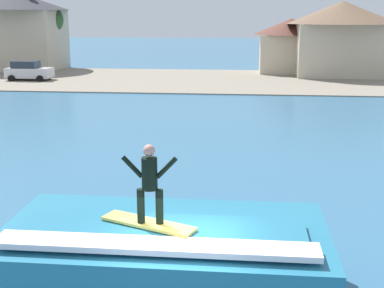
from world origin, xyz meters
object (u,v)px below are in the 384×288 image
(wave_crest, at_px, (164,262))
(car_near_shore, at_px, (29,71))
(surfboard, at_px, (148,223))
(surfer, at_px, (150,180))
(house_gabled_white, at_px, (341,33))
(house_with_chimney, at_px, (14,24))
(house_small_cottage, at_px, (291,43))
(tree_short_bushy, at_px, (49,20))

(wave_crest, height_order, car_near_shore, wave_crest)
(wave_crest, height_order, surfboard, surfboard)
(surfer, relative_size, house_gabled_white, 0.15)
(house_with_chimney, bearing_deg, house_gabled_white, -4.27)
(wave_crest, xyz_separation_m, house_gabled_white, (10.93, 44.51, 3.32))
(wave_crest, relative_size, surfboard, 3.32)
(wave_crest, xyz_separation_m, house_small_cottage, (6.22, 47.04, 2.25))
(surfboard, bearing_deg, wave_crest, 48.43)
(surfboard, xyz_separation_m, house_gabled_white, (11.21, 44.82, 2.30))
(house_with_chimney, xyz_separation_m, house_gabled_white, (34.76, -2.59, -0.74))
(car_near_shore, distance_m, house_gabled_white, 30.43)
(surfboard, bearing_deg, surfer, -41.68)
(surfboard, relative_size, surfer, 1.26)
(wave_crest, distance_m, house_gabled_white, 45.95)
(surfer, distance_m, tree_short_bushy, 51.93)
(surfer, height_order, house_with_chimney, house_with_chimney)
(surfer, bearing_deg, tree_short_bushy, 112.39)
(house_with_chimney, distance_m, house_gabled_white, 34.87)
(wave_crest, height_order, house_gabled_white, house_gabled_white)
(house_small_cottage, bearing_deg, house_with_chimney, 179.89)
(tree_short_bushy, bearing_deg, surfer, -67.61)
(house_with_chimney, bearing_deg, surfer, -63.56)
(house_with_chimney, bearing_deg, surfboard, -63.59)
(car_near_shore, relative_size, tree_short_bushy, 0.59)
(wave_crest, relative_size, house_gabled_white, 0.64)
(car_near_shore, height_order, house_small_cottage, house_small_cottage)
(surfer, relative_size, tree_short_bushy, 0.24)
(house_gabled_white, distance_m, house_small_cottage, 5.46)
(surfer, height_order, house_small_cottage, house_small_cottage)
(car_near_shore, bearing_deg, house_small_cottage, 21.46)
(house_with_chimney, bearing_deg, house_small_cottage, -0.11)
(wave_crest, height_order, surfer, surfer)
(wave_crest, height_order, house_with_chimney, house_with_chimney)
(car_near_shore, bearing_deg, tree_short_bushy, 98.43)
(surfboard, bearing_deg, house_small_cottage, 82.19)
(house_small_cottage, height_order, tree_short_bushy, tree_short_bushy)
(house_gabled_white, relative_size, tree_short_bushy, 1.56)
(house_gabled_white, relative_size, house_small_cottage, 1.38)
(surfboard, height_order, house_with_chimney, house_with_chimney)
(car_near_shore, distance_m, house_small_cottage, 26.61)
(wave_crest, height_order, house_small_cottage, house_small_cottage)
(house_gabled_white, height_order, house_small_cottage, house_gabled_white)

